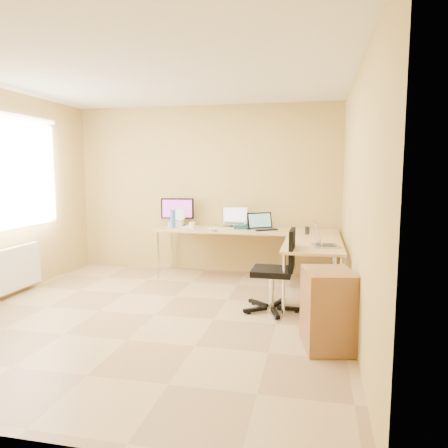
% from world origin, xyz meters
% --- Properties ---
extents(floor, '(4.50, 4.50, 0.00)m').
position_xyz_m(floor, '(0.00, 0.00, 0.00)').
color(floor, tan).
rests_on(floor, ground).
extents(ceiling, '(4.50, 4.50, 0.00)m').
position_xyz_m(ceiling, '(0.00, 0.00, 2.60)').
color(ceiling, white).
rests_on(ceiling, ground).
extents(wall_back, '(4.50, 0.00, 4.50)m').
position_xyz_m(wall_back, '(0.00, 2.25, 1.30)').
color(wall_back, tan).
rests_on(wall_back, ground).
extents(wall_front, '(4.50, 0.00, 4.50)m').
position_xyz_m(wall_front, '(0.00, -2.25, 1.30)').
color(wall_front, tan).
rests_on(wall_front, ground).
extents(wall_right, '(0.00, 4.50, 4.50)m').
position_xyz_m(wall_right, '(2.10, 0.00, 1.30)').
color(wall_right, tan).
rests_on(wall_right, ground).
extents(desk_main, '(2.65, 0.70, 0.73)m').
position_xyz_m(desk_main, '(0.72, 1.85, 0.36)').
color(desk_main, tan).
rests_on(desk_main, ground).
extents(desk_return, '(0.70, 1.30, 0.73)m').
position_xyz_m(desk_return, '(1.70, 0.85, 0.36)').
color(desk_return, tan).
rests_on(desk_return, ground).
extents(monitor, '(0.53, 0.25, 0.44)m').
position_xyz_m(monitor, '(-0.40, 2.04, 0.95)').
color(monitor, black).
rests_on(monitor, desk_main).
extents(book_stack, '(0.32, 0.37, 0.05)m').
position_xyz_m(book_stack, '(0.60, 2.02, 0.76)').
color(book_stack, '#155951').
rests_on(book_stack, desk_main).
extents(laptop_center, '(0.38, 0.30, 0.24)m').
position_xyz_m(laptop_center, '(0.50, 2.05, 0.90)').
color(laptop_center, silver).
rests_on(laptop_center, desk_main).
extents(laptop_black, '(0.49, 0.46, 0.25)m').
position_xyz_m(laptop_black, '(0.96, 1.87, 0.85)').
color(laptop_black, black).
rests_on(laptop_black, desk_main).
extents(keyboard, '(0.41, 0.27, 0.02)m').
position_xyz_m(keyboard, '(0.35, 1.82, 0.74)').
color(keyboard, white).
rests_on(keyboard, desk_main).
extents(mouse, '(0.10, 0.09, 0.03)m').
position_xyz_m(mouse, '(0.85, 1.61, 0.75)').
color(mouse, beige).
rests_on(mouse, desk_main).
extents(mug, '(0.13, 0.13, 0.10)m').
position_xyz_m(mug, '(-0.08, 1.77, 0.78)').
color(mug, silver).
rests_on(mug, desk_main).
extents(cd_stack, '(0.13, 0.13, 0.03)m').
position_xyz_m(cd_stack, '(0.32, 1.55, 0.74)').
color(cd_stack, silver).
rests_on(cd_stack, desk_main).
extents(water_bottle, '(0.09, 0.09, 0.27)m').
position_xyz_m(water_bottle, '(-0.40, 1.81, 0.87)').
color(water_bottle, '#336AC0').
rests_on(water_bottle, desk_main).
extents(papers, '(0.27, 0.33, 0.01)m').
position_xyz_m(papers, '(-0.21, 1.96, 0.73)').
color(papers, white).
rests_on(papers, desk_main).
extents(white_box, '(0.21, 0.16, 0.08)m').
position_xyz_m(white_box, '(-0.40, 1.96, 0.77)').
color(white_box, white).
rests_on(white_box, desk_main).
extents(desk_fan, '(0.20, 0.20, 0.25)m').
position_xyz_m(desk_fan, '(-0.36, 2.05, 0.86)').
color(desk_fan, white).
rests_on(desk_fan, desk_main).
extents(black_cup, '(0.08, 0.08, 0.11)m').
position_xyz_m(black_cup, '(1.61, 1.55, 0.78)').
color(black_cup, black).
rests_on(black_cup, desk_main).
extents(laptop_return, '(0.40, 0.34, 0.23)m').
position_xyz_m(laptop_return, '(1.85, 0.65, 0.84)').
color(laptop_return, '#B1B1B1').
rests_on(laptop_return, desk_return).
extents(office_chair, '(0.58, 0.58, 0.96)m').
position_xyz_m(office_chair, '(1.25, 0.43, 0.50)').
color(office_chair, black).
rests_on(office_chair, ground).
extents(cabinet, '(0.51, 0.59, 0.71)m').
position_xyz_m(cabinet, '(1.85, -0.49, 0.36)').
color(cabinet, brown).
rests_on(cabinet, ground).
extents(radiator, '(0.09, 0.80, 0.55)m').
position_xyz_m(radiator, '(-2.03, 0.40, 0.35)').
color(radiator, white).
rests_on(radiator, ground).
extents(window, '(0.10, 1.80, 1.40)m').
position_xyz_m(window, '(-2.05, 0.40, 1.55)').
color(window, white).
rests_on(window, wall_left).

